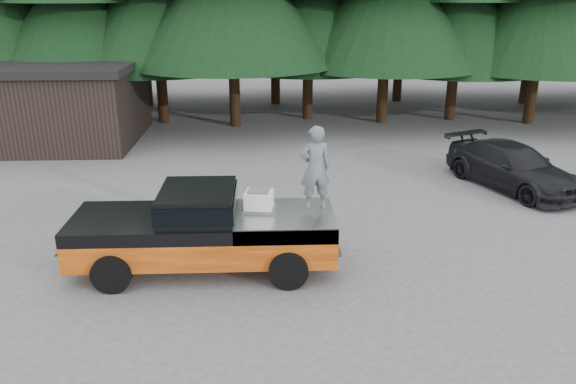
{
  "coord_description": "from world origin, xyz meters",
  "views": [
    {
      "loc": [
        0.38,
        -11.5,
        5.98
      ],
      "look_at": [
        0.86,
        0.0,
        1.85
      ],
      "focal_mm": 35.0,
      "sensor_mm": 36.0,
      "label": 1
    }
  ],
  "objects_px": {
    "utility_building": "(38,102)",
    "parked_car": "(512,167)",
    "pickup_truck": "(205,241)",
    "air_compressor": "(259,201)",
    "man_on_bed": "(315,168)"
  },
  "relations": [
    {
      "from": "air_compressor",
      "to": "man_on_bed",
      "type": "xyz_separation_m",
      "value": [
        1.26,
        0.05,
        0.75
      ]
    },
    {
      "from": "pickup_truck",
      "to": "parked_car",
      "type": "relative_size",
      "value": 1.25
    },
    {
      "from": "pickup_truck",
      "to": "man_on_bed",
      "type": "distance_m",
      "value": 2.99
    },
    {
      "from": "man_on_bed",
      "to": "utility_building",
      "type": "relative_size",
      "value": 0.23
    },
    {
      "from": "pickup_truck",
      "to": "air_compressor",
      "type": "xyz_separation_m",
      "value": [
        1.24,
        0.18,
        0.87
      ]
    },
    {
      "from": "pickup_truck",
      "to": "man_on_bed",
      "type": "height_order",
      "value": "man_on_bed"
    },
    {
      "from": "man_on_bed",
      "to": "parked_car",
      "type": "xyz_separation_m",
      "value": [
        6.79,
        5.0,
        -1.59
      ]
    },
    {
      "from": "parked_car",
      "to": "air_compressor",
      "type": "bearing_deg",
      "value": -170.52
    },
    {
      "from": "pickup_truck",
      "to": "air_compressor",
      "type": "relative_size",
      "value": 9.83
    },
    {
      "from": "utility_building",
      "to": "man_on_bed",
      "type": "bearing_deg",
      "value": -48.15
    },
    {
      "from": "utility_building",
      "to": "parked_car",
      "type": "bearing_deg",
      "value": -21.21
    },
    {
      "from": "air_compressor",
      "to": "utility_building",
      "type": "relative_size",
      "value": 0.07
    },
    {
      "from": "man_on_bed",
      "to": "parked_car",
      "type": "height_order",
      "value": "man_on_bed"
    },
    {
      "from": "pickup_truck",
      "to": "utility_building",
      "type": "xyz_separation_m",
      "value": [
        -7.99,
        11.93,
        1.0
      ]
    },
    {
      "from": "utility_building",
      "to": "air_compressor",
      "type": "bearing_deg",
      "value": -51.86
    }
  ]
}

